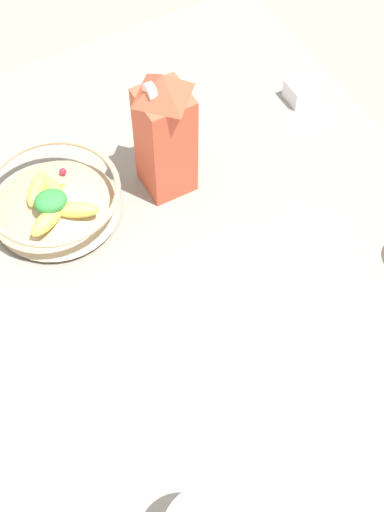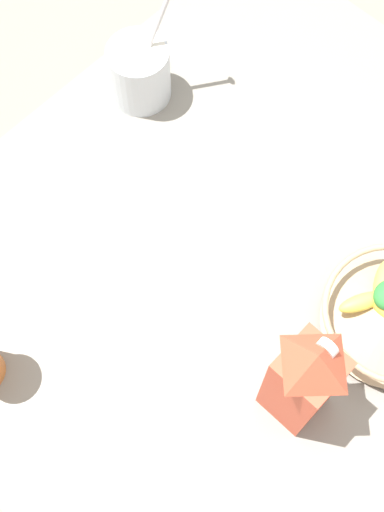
% 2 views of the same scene
% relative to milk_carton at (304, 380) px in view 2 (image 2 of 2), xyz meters
% --- Properties ---
extents(ground_plane, '(6.00, 6.00, 0.00)m').
position_rel_milk_carton_xyz_m(ground_plane, '(0.14, -0.13, -0.15)').
color(ground_plane, gray).
extents(countertop, '(1.06, 1.06, 0.03)m').
position_rel_milk_carton_xyz_m(countertop, '(0.14, -0.13, -0.14)').
color(countertop, gray).
rests_on(countertop, ground_plane).
extents(milk_carton, '(0.08, 0.08, 0.25)m').
position_rel_milk_carton_xyz_m(milk_carton, '(0.00, 0.00, 0.00)').
color(milk_carton, '#CC4C33').
rests_on(milk_carton, countertop).
extents(yogurt_tub, '(0.11, 0.15, 0.26)m').
position_rel_milk_carton_xyz_m(yogurt_tub, '(0.56, -0.24, -0.06)').
color(yogurt_tub, silver).
rests_on(yogurt_tub, countertop).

